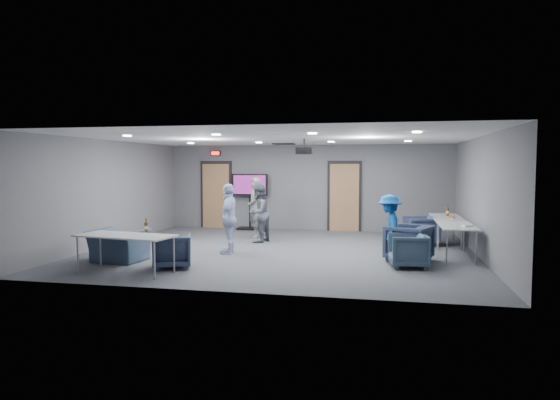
% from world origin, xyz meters
% --- Properties ---
extents(floor, '(9.00, 9.00, 0.00)m').
position_xyz_m(floor, '(0.00, 0.00, 0.00)').
color(floor, '#3D4046').
rests_on(floor, ground).
extents(ceiling, '(9.00, 9.00, 0.00)m').
position_xyz_m(ceiling, '(0.00, 0.00, 2.70)').
color(ceiling, white).
rests_on(ceiling, wall_back).
extents(wall_back, '(9.00, 0.02, 2.70)m').
position_xyz_m(wall_back, '(0.00, 4.00, 1.35)').
color(wall_back, slate).
rests_on(wall_back, floor).
extents(wall_front, '(9.00, 0.02, 2.70)m').
position_xyz_m(wall_front, '(0.00, -4.00, 1.35)').
color(wall_front, slate).
rests_on(wall_front, floor).
extents(wall_left, '(0.02, 8.00, 2.70)m').
position_xyz_m(wall_left, '(-4.50, 0.00, 1.35)').
color(wall_left, slate).
rests_on(wall_left, floor).
extents(wall_right, '(0.02, 8.00, 2.70)m').
position_xyz_m(wall_right, '(4.50, 0.00, 1.35)').
color(wall_right, slate).
rests_on(wall_right, floor).
extents(door_left, '(1.06, 0.17, 2.24)m').
position_xyz_m(door_left, '(-3.00, 3.95, 1.07)').
color(door_left, black).
rests_on(door_left, wall_back).
extents(door_right, '(1.06, 0.17, 2.24)m').
position_xyz_m(door_right, '(1.20, 3.95, 1.07)').
color(door_right, black).
rests_on(door_right, wall_back).
extents(exit_sign, '(0.32, 0.08, 0.16)m').
position_xyz_m(exit_sign, '(-3.00, 3.93, 2.45)').
color(exit_sign, black).
rests_on(exit_sign, wall_back).
extents(hvac_diffuser, '(0.60, 0.60, 0.03)m').
position_xyz_m(hvac_diffuser, '(-0.50, 2.80, 2.69)').
color(hvac_diffuser, black).
rests_on(hvac_diffuser, ceiling).
extents(downlights, '(6.18, 3.78, 0.02)m').
position_xyz_m(downlights, '(0.00, 0.00, 2.68)').
color(downlights, white).
rests_on(downlights, ceiling).
extents(person_a, '(0.65, 0.74, 1.71)m').
position_xyz_m(person_a, '(-1.19, 2.04, 0.85)').
color(person_a, gray).
rests_on(person_a, floor).
extents(person_b, '(0.78, 0.89, 1.56)m').
position_xyz_m(person_b, '(-0.87, 1.20, 0.78)').
color(person_b, '#525862').
rests_on(person_b, floor).
extents(person_c, '(0.51, 1.00, 1.63)m').
position_xyz_m(person_c, '(-1.14, -0.54, 0.82)').
color(person_c, silver).
rests_on(person_c, floor).
extents(person_d, '(0.56, 0.94, 1.43)m').
position_xyz_m(person_d, '(2.53, -0.63, 0.71)').
color(person_d, '#1954A8').
rests_on(person_d, floor).
extents(chair_right_a, '(0.96, 0.94, 0.75)m').
position_xyz_m(chair_right_a, '(3.35, 1.64, 0.37)').
color(chair_right_a, '#353F5B').
rests_on(chair_right_a, floor).
extents(chair_right_b, '(1.13, 1.12, 0.79)m').
position_xyz_m(chair_right_b, '(2.93, -0.70, 0.39)').
color(chair_right_b, '#35415C').
rests_on(chair_right_b, floor).
extents(chair_right_c, '(0.82, 0.81, 0.68)m').
position_xyz_m(chair_right_c, '(2.90, -1.38, 0.34)').
color(chair_right_c, '#3B5066').
rests_on(chair_right_c, floor).
extents(chair_front_a, '(0.95, 0.96, 0.68)m').
position_xyz_m(chair_front_a, '(-1.75, -2.38, 0.34)').
color(chair_front_a, '#333D59').
rests_on(chair_front_a, floor).
extents(chair_front_b, '(1.15, 1.04, 0.68)m').
position_xyz_m(chair_front_b, '(-3.15, -2.00, 0.34)').
color(chair_front_b, '#3B4D67').
rests_on(chair_front_b, floor).
extents(table_right_a, '(0.72, 1.74, 0.73)m').
position_xyz_m(table_right_a, '(4.00, 1.90, 0.68)').
color(table_right_a, silver).
rests_on(table_right_a, floor).
extents(table_right_b, '(0.74, 1.78, 0.73)m').
position_xyz_m(table_right_b, '(4.00, -0.00, 0.68)').
color(table_right_b, silver).
rests_on(table_right_b, floor).
extents(table_front_left, '(2.00, 1.08, 0.73)m').
position_xyz_m(table_front_left, '(-2.43, -3.00, 0.69)').
color(table_front_left, silver).
rests_on(table_front_left, floor).
extents(bottle_front, '(0.07, 0.07, 0.28)m').
position_xyz_m(bottle_front, '(-2.21, -2.56, 0.83)').
color(bottle_front, '#5D350F').
rests_on(bottle_front, table_front_left).
extents(bottle_right, '(0.08, 0.08, 0.29)m').
position_xyz_m(bottle_right, '(4.05, 2.00, 0.84)').
color(bottle_right, '#5D350F').
rests_on(bottle_right, table_right_a).
extents(snack_box, '(0.23, 0.19, 0.04)m').
position_xyz_m(snack_box, '(4.05, 1.44, 0.75)').
color(snack_box, '#BE5B2F').
rests_on(snack_box, table_right_a).
extents(wrapper, '(0.23, 0.19, 0.05)m').
position_xyz_m(wrapper, '(4.19, -0.33, 0.75)').
color(wrapper, silver).
rests_on(wrapper, table_right_b).
extents(tv_stand, '(1.16, 0.55, 1.78)m').
position_xyz_m(tv_stand, '(-1.80, 3.75, 1.01)').
color(tv_stand, black).
rests_on(tv_stand, floor).
extents(projector, '(0.41, 0.38, 0.37)m').
position_xyz_m(projector, '(0.54, 0.11, 2.40)').
color(projector, black).
rests_on(projector, ceiling).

